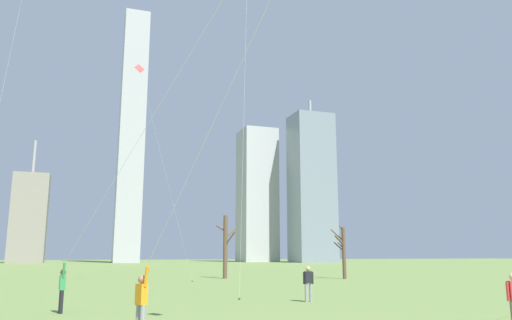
{
  "coord_description": "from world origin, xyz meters",
  "views": [
    {
      "loc": [
        -5.72,
        -10.66,
        2.17
      ],
      "look_at": [
        0.0,
        6.0,
        5.57
      ],
      "focal_mm": 34.38,
      "sensor_mm": 36.0,
      "label": 1
    }
  ],
  "objects_px": {
    "kite_flyer_midfield_center_green": "(189,194)",
    "bystander_strolling_midfield": "(308,282)",
    "kite_flyer_midfield_left_orange": "(82,252)",
    "distant_kite_drifting_left_red": "(147,97)",
    "bare_tree_rightmost": "(226,245)",
    "bare_tree_left_of_center": "(343,250)"
  },
  "relations": [
    {
      "from": "distant_kite_drifting_left_red",
      "to": "bare_tree_left_of_center",
      "type": "xyz_separation_m",
      "value": [
        18.32,
        2.36,
        -11.84
      ]
    },
    {
      "from": "kite_flyer_midfield_left_orange",
      "to": "bare_tree_left_of_center",
      "type": "distance_m",
      "value": 30.6
    },
    {
      "from": "kite_flyer_midfield_left_orange",
      "to": "kite_flyer_midfield_center_green",
      "type": "height_order",
      "value": "kite_flyer_midfield_center_green"
    },
    {
      "from": "bystander_strolling_midfield",
      "to": "distant_kite_drifting_left_red",
      "type": "bearing_deg",
      "value": 110.37
    },
    {
      "from": "kite_flyer_midfield_center_green",
      "to": "bystander_strolling_midfield",
      "type": "height_order",
      "value": "kite_flyer_midfield_center_green"
    },
    {
      "from": "distant_kite_drifting_left_red",
      "to": "bare_tree_left_of_center",
      "type": "relative_size",
      "value": 3.5
    },
    {
      "from": "kite_flyer_midfield_left_orange",
      "to": "bare_tree_left_of_center",
      "type": "xyz_separation_m",
      "value": [
        22.27,
        20.98,
        0.29
      ]
    },
    {
      "from": "kite_flyer_midfield_left_orange",
      "to": "kite_flyer_midfield_center_green",
      "type": "bearing_deg",
      "value": -71.61
    },
    {
      "from": "bare_tree_left_of_center",
      "to": "kite_flyer_midfield_left_orange",
      "type": "bearing_deg",
      "value": -136.71
    },
    {
      "from": "kite_flyer_midfield_left_orange",
      "to": "distant_kite_drifting_left_red",
      "type": "xyz_separation_m",
      "value": [
        3.95,
        18.62,
        12.12
      ]
    },
    {
      "from": "distant_kite_drifting_left_red",
      "to": "bare_tree_rightmost",
      "type": "bearing_deg",
      "value": 37.83
    },
    {
      "from": "kite_flyer_midfield_left_orange",
      "to": "bare_tree_left_of_center",
      "type": "bearing_deg",
      "value": 43.29
    },
    {
      "from": "distant_kite_drifting_left_red",
      "to": "bare_tree_rightmost",
      "type": "relative_size",
      "value": 2.96
    },
    {
      "from": "kite_flyer_midfield_left_orange",
      "to": "bystander_strolling_midfield",
      "type": "xyz_separation_m",
      "value": [
        10.05,
        2.21,
        -1.34
      ]
    },
    {
      "from": "kite_flyer_midfield_center_green",
      "to": "bystander_strolling_midfield",
      "type": "relative_size",
      "value": 8.48
    },
    {
      "from": "bare_tree_rightmost",
      "to": "bare_tree_left_of_center",
      "type": "distance_m",
      "value": 10.77
    },
    {
      "from": "kite_flyer_midfield_left_orange",
      "to": "distant_kite_drifting_left_red",
      "type": "height_order",
      "value": "distant_kite_drifting_left_red"
    },
    {
      "from": "bystander_strolling_midfield",
      "to": "bare_tree_rightmost",
      "type": "height_order",
      "value": "bare_tree_rightmost"
    },
    {
      "from": "bystander_strolling_midfield",
      "to": "distant_kite_drifting_left_red",
      "type": "height_order",
      "value": "distant_kite_drifting_left_red"
    },
    {
      "from": "bystander_strolling_midfield",
      "to": "bare_tree_rightmost",
      "type": "bearing_deg",
      "value": 84.25
    },
    {
      "from": "distant_kite_drifting_left_red",
      "to": "bare_tree_rightmost",
      "type": "xyz_separation_m",
      "value": [
        8.4,
        6.52,
        -11.36
      ]
    },
    {
      "from": "kite_flyer_midfield_left_orange",
      "to": "distant_kite_drifting_left_red",
      "type": "distance_m",
      "value": 22.57
    }
  ]
}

